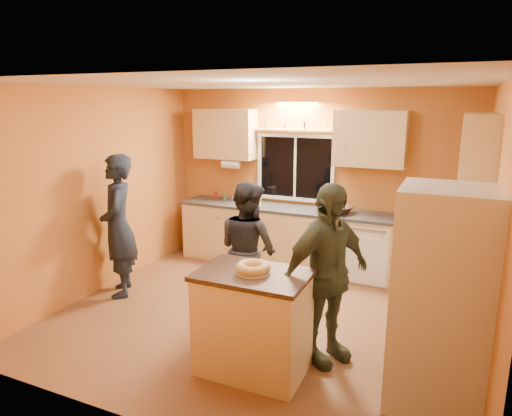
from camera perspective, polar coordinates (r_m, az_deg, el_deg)
The scene contains 14 objects.
ground at distance 5.39m, azimuth 0.61°, elevation -13.44°, with size 4.50×4.50×0.00m, color brown.
room_shell at distance 5.22m, azimuth 3.67°, elevation 4.35°, with size 4.54×4.04×2.61m.
back_counter at distance 6.71m, azimuth 6.52°, elevation -3.93°, with size 4.23×0.62×0.90m.
right_counter at distance 5.31m, azimuth 22.96°, elevation -9.68°, with size 0.62×1.84×0.90m.
refrigerator at distance 3.93m, azimuth 22.14°, elevation -10.59°, with size 0.72×0.70×1.80m, color silver.
island at distance 4.24m, azimuth -0.38°, elevation -14.00°, with size 0.99×0.67×0.95m.
bundt_pastry at distance 4.03m, azimuth -0.39°, elevation -7.47°, with size 0.31×0.31×0.09m, color #D9AB59.
person_left at distance 5.96m, azimuth -16.84°, elevation -2.17°, with size 0.65×0.43×1.79m, color black.
person_center at distance 5.20m, azimuth -1.00°, elevation -5.16°, with size 0.76×0.59×1.56m, color black.
person_right at distance 4.30m, azimuth 8.79°, elevation -8.23°, with size 1.01×0.42×1.72m, color #343924.
mixing_bowl at distance 6.45m, azimuth 10.18°, elevation -0.17°, with size 0.41×0.41×0.10m, color black.
utensil_crock at distance 6.83m, azimuth 0.07°, elevation 1.10°, with size 0.14×0.14×0.17m, color beige.
potted_plant at distance 4.34m, azimuth 24.19°, elevation -6.20°, with size 0.29×0.26×0.33m, color gray.
red_box at distance 5.15m, azimuth 23.72°, elevation -4.71°, with size 0.16×0.12×0.07m, color maroon.
Camera 1 is at (1.91, -4.42, 2.43)m, focal length 32.00 mm.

